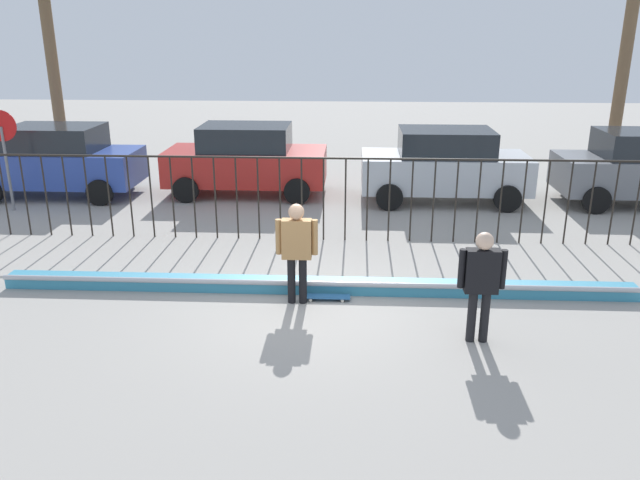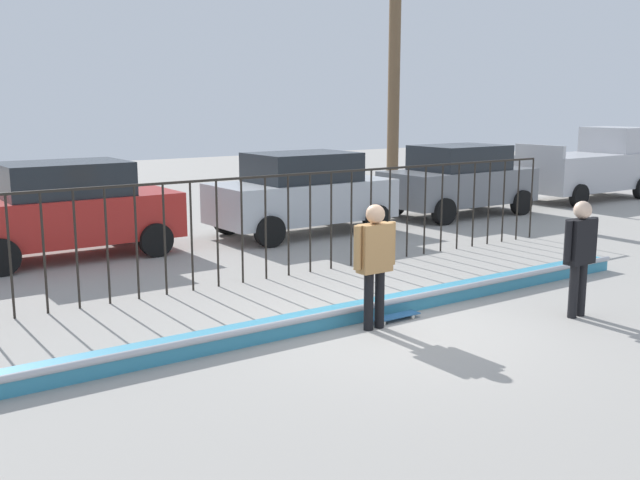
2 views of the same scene
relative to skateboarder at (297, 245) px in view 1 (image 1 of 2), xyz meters
name	(u,v)px [view 1 (image 1 of 2)]	position (x,y,z in m)	size (l,w,h in m)	color
ground_plane	(313,307)	(0.28, -0.16, -1.03)	(60.00, 60.00, 0.00)	#9E9991
bowl_coping_ledge	(316,285)	(0.28, 0.47, -0.91)	(11.00, 0.41, 0.27)	teal
perimeter_fence	(324,190)	(0.28, 3.33, 0.09)	(14.04, 0.04, 1.82)	black
skateboarder	(297,245)	(0.00, 0.00, 0.00)	(0.69, 0.26, 1.72)	black
skateboard	(327,297)	(0.49, 0.13, -0.97)	(0.80, 0.20, 0.07)	#26598C
camera_operator	(482,277)	(2.76, -1.23, -0.02)	(0.68, 0.26, 1.69)	black
parked_car_blue	(58,160)	(-7.08, 6.78, -0.06)	(4.30, 2.12, 1.90)	#2D479E
parked_car_red	(246,159)	(-2.01, 7.17, -0.06)	(4.30, 2.12, 1.90)	#B2231E
parked_car_silver	(445,165)	(3.28, 6.70, -0.06)	(4.30, 2.12, 1.90)	#B7BABF
stop_sign	(4,147)	(-7.64, 5.25, 0.59)	(0.76, 0.07, 2.50)	slate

